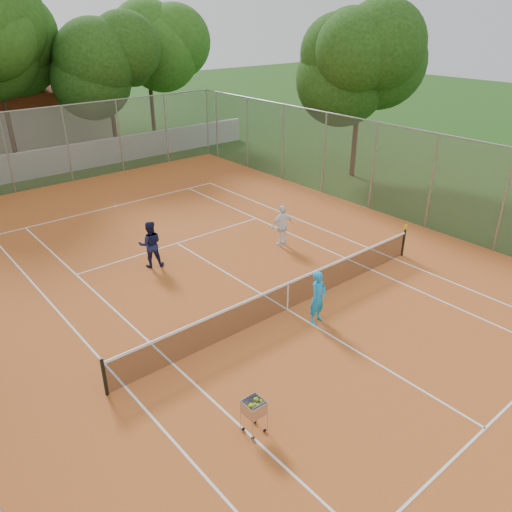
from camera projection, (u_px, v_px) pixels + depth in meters
ground at (287, 310)px, 15.44m from camera, size 120.00×120.00×0.00m
court_pad at (287, 310)px, 15.43m from camera, size 18.00×34.00×0.02m
court_lines at (287, 309)px, 15.43m from camera, size 10.98×23.78×0.01m
tennis_net at (288, 296)px, 15.21m from camera, size 11.88×0.10×0.98m
perimeter_fence at (289, 252)px, 14.55m from camera, size 18.00×34.00×4.00m
boundary_wall at (57, 160)px, 28.17m from camera, size 26.00×0.30×1.50m
tropical_trees at (25, 76)px, 28.36m from camera, size 29.00×19.00×10.00m
player_near at (318, 297)px, 14.47m from camera, size 0.67×0.51×1.66m
player_far_left at (150, 244)px, 17.69m from camera, size 1.03×0.94×1.72m
player_far_right at (282, 226)px, 19.32m from camera, size 1.02×0.55×1.65m
ball_hopper at (254, 415)px, 10.74m from camera, size 0.57×0.57×0.93m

